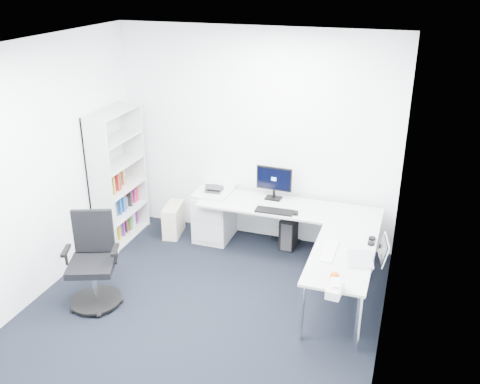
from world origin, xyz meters
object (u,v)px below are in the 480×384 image
(l_desk, at_px, (281,242))
(bookshelf, at_px, (118,176))
(laptop, at_px, (361,249))
(monitor, at_px, (274,183))
(task_chair, at_px, (91,263))

(l_desk, height_order, bookshelf, bookshelf)
(l_desk, relative_size, bookshelf, 1.28)
(l_desk, bearing_deg, laptop, -35.51)
(monitor, relative_size, laptop, 1.25)
(laptop, bearing_deg, l_desk, 133.48)
(task_chair, bearing_deg, bookshelf, 88.35)
(l_desk, distance_m, monitor, 0.75)
(bookshelf, distance_m, laptop, 3.24)
(bookshelf, bearing_deg, monitor, 12.32)
(l_desk, xyz_separation_m, laptop, (0.98, -0.70, 0.45))
(task_chair, height_order, monitor, monitor)
(bookshelf, height_order, monitor, bookshelf)
(monitor, bearing_deg, bookshelf, -165.02)
(bookshelf, distance_m, monitor, 1.98)
(task_chair, bearing_deg, l_desk, 19.15)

